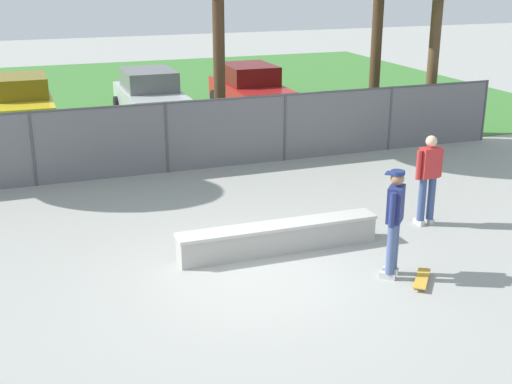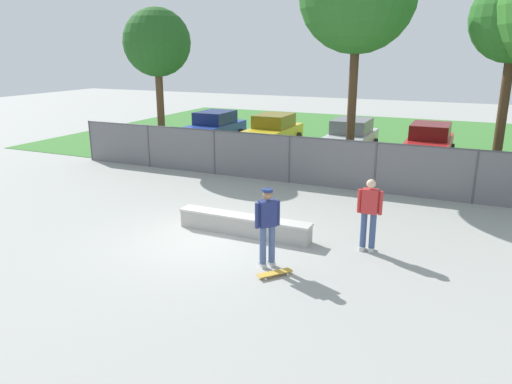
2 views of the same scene
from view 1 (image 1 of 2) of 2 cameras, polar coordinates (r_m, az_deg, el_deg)
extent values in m
plane|color=#9E9E99|center=(11.32, -0.13, -7.18)|extent=(80.00, 80.00, 0.00)
cube|color=#3D7A33|center=(26.89, -12.45, 7.73)|extent=(30.90, 20.00, 0.02)
cube|color=#A8A59E|center=(12.21, 1.93, -3.99)|extent=(3.71, 0.46, 0.46)
cube|color=beige|center=(12.11, 1.94, -2.85)|extent=(3.75, 0.50, 0.06)
cube|color=beige|center=(11.45, 11.06, -6.96)|extent=(0.27, 0.26, 0.10)
cube|color=beige|center=(11.65, 11.29, -6.52)|extent=(0.27, 0.26, 0.10)
cylinder|color=#475B89|center=(11.25, 11.36, -4.73)|extent=(0.15, 0.15, 0.88)
cylinder|color=#475B89|center=(11.44, 11.59, -4.32)|extent=(0.15, 0.15, 0.88)
cube|color=navy|center=(11.08, 11.72, -1.00)|extent=(0.42, 0.43, 0.60)
cylinder|color=navy|center=(10.85, 11.45, -1.51)|extent=(0.10, 0.10, 0.58)
cylinder|color=navy|center=(11.32, 11.97, -0.70)|extent=(0.10, 0.10, 0.58)
sphere|color=#9E7051|center=(10.94, 11.87, 1.12)|extent=(0.22, 0.22, 0.22)
cylinder|color=navy|center=(10.91, 11.91, 1.62)|extent=(0.23, 0.23, 0.06)
cube|color=navy|center=(10.94, 11.23, 1.58)|extent=(0.22, 0.23, 0.02)
cube|color=gold|center=(11.42, 13.85, -7.09)|extent=(0.67, 0.74, 0.02)
cube|color=#B2B2B7|center=(11.67, 14.00, -6.61)|extent=(0.15, 0.14, 0.02)
cube|color=#B2B2B7|center=(11.18, 13.68, -7.76)|extent=(0.15, 0.14, 0.02)
cylinder|color=silver|center=(11.68, 14.40, -6.82)|extent=(0.06, 0.06, 0.05)
cylinder|color=silver|center=(11.69, 13.57, -6.72)|extent=(0.06, 0.06, 0.05)
cylinder|color=silver|center=(11.19, 14.10, -7.97)|extent=(0.06, 0.06, 0.05)
cylinder|color=silver|center=(11.20, 13.23, -7.86)|extent=(0.06, 0.06, 0.05)
cylinder|color=#4C4C51|center=(16.42, -18.35, 3.46)|extent=(0.07, 0.07, 1.78)
cylinder|color=#4C4C51|center=(16.78, -7.57, 4.58)|extent=(0.07, 0.07, 1.78)
cylinder|color=#4C4C51|center=(17.70, 2.45, 5.47)|extent=(0.07, 0.07, 1.78)
cylinder|color=#4C4C51|center=(19.10, 11.27, 6.11)|extent=(0.07, 0.07, 1.78)
cylinder|color=#4C4C51|center=(20.89, 18.74, 6.55)|extent=(0.07, 0.07, 1.78)
cylinder|color=#4C4C51|center=(16.59, -7.69, 7.45)|extent=(18.90, 0.05, 0.05)
cube|color=slate|center=(16.78, -7.57, 4.58)|extent=(18.90, 0.01, 1.78)
cylinder|color=#47301E|center=(18.40, -3.15, 11.25)|extent=(0.32, 0.32, 5.12)
cylinder|color=#47301E|center=(20.86, 10.09, 11.27)|extent=(0.32, 0.32, 4.68)
cylinder|color=brown|center=(20.90, 14.75, 10.67)|extent=(0.32, 0.32, 4.46)
cube|color=gold|center=(22.45, -19.16, 6.73)|extent=(1.81, 4.20, 0.70)
cube|color=#776413|center=(22.48, -19.35, 8.47)|extent=(1.61, 2.10, 0.64)
cylinder|color=black|center=(21.28, -16.53, 5.40)|extent=(0.22, 0.64, 0.64)
cylinder|color=black|center=(23.82, -17.00, 6.73)|extent=(0.22, 0.64, 0.64)
cube|color=#B7BABF|center=(22.69, -8.90, 7.65)|extent=(1.81, 4.20, 0.70)
cube|color=slate|center=(22.72, -9.06, 9.38)|extent=(1.61, 2.10, 0.64)
cylinder|color=black|center=(21.71, -5.82, 6.34)|extent=(0.22, 0.64, 0.64)
cylinder|color=black|center=(21.35, -10.52, 5.91)|extent=(0.22, 0.64, 0.64)
cylinder|color=black|center=(24.19, -7.37, 7.56)|extent=(0.22, 0.64, 0.64)
cylinder|color=black|center=(23.87, -11.62, 7.18)|extent=(0.22, 0.64, 0.64)
cube|color=#B21E1E|center=(23.61, -0.46, 8.30)|extent=(1.81, 4.20, 0.70)
cube|color=#621010|center=(23.63, -0.59, 9.96)|extent=(1.61, 2.10, 0.64)
cylinder|color=black|center=(22.80, 2.79, 7.01)|extent=(0.22, 0.64, 0.64)
cylinder|color=black|center=(22.18, -1.53, 6.69)|extent=(0.22, 0.64, 0.64)
cylinder|color=black|center=(25.18, 0.49, 8.15)|extent=(0.22, 0.64, 0.64)
cylinder|color=black|center=(24.62, -3.47, 7.87)|extent=(0.22, 0.64, 0.64)
cube|color=beige|center=(13.88, 13.62, -2.47)|extent=(0.12, 0.27, 0.10)
cube|color=beige|center=(14.01, 14.35, -2.33)|extent=(0.12, 0.27, 0.10)
cylinder|color=#384C7A|center=(13.70, 13.85, -0.60)|extent=(0.15, 0.15, 0.88)
cylinder|color=#384C7A|center=(13.82, 14.59, -0.48)|extent=(0.15, 0.15, 0.88)
cube|color=red|center=(13.54, 14.47, 2.42)|extent=(0.39, 0.24, 0.60)
cylinder|color=red|center=(13.40, 13.61, 2.23)|extent=(0.10, 0.10, 0.58)
cylinder|color=red|center=(13.70, 15.30, 2.45)|extent=(0.10, 0.10, 0.58)
sphere|color=beige|center=(13.43, 14.62, 4.18)|extent=(0.22, 0.22, 0.22)
camera|label=2|loc=(9.62, 73.84, 4.12)|focal=34.16mm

